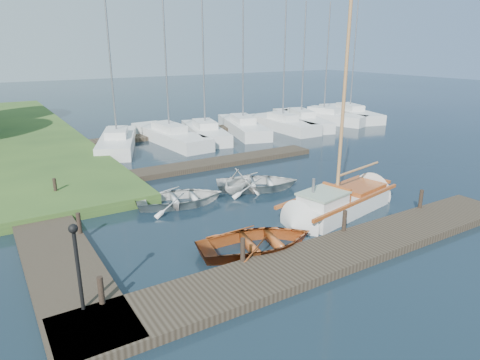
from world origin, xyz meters
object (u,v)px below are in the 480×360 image
tender_c (258,181)px  marina_boat_5 (301,119)px  mooring_post_0 (101,290)px  mooring_post_3 (421,199)px  marina_boat_4 (283,123)px  mooring_post_1 (243,250)px  marina_boat_7 (350,113)px  tender_a (180,196)px  marina_boat_2 (205,131)px  marina_boat_6 (324,116)px  mooring_post_5 (55,187)px  mooring_post_2 (344,221)px  tender_b (239,179)px  marina_boat_3 (243,126)px  dinghy (257,239)px  marina_boat_0 (117,141)px  mooring_post_4 (79,223)px  marina_boat_1 (169,135)px  sailboat (341,204)px  lamp_post (77,256)px

tender_c → marina_boat_5: marina_boat_5 is taller
mooring_post_0 → tender_c: mooring_post_0 is taller
mooring_post_3 → marina_boat_4: (6.64, 18.45, -0.12)m
mooring_post_0 → mooring_post_1: size_ratio=1.00×
mooring_post_0 → marina_boat_5: 29.95m
marina_boat_4 → marina_boat_7: (9.25, 1.24, -0.00)m
mooring_post_3 → marina_boat_4: 19.61m
tender_a → marina_boat_7: size_ratio=0.34×
marina_boat_2 → marina_boat_6: (12.86, 0.67, -0.01)m
mooring_post_5 → marina_boat_2: size_ratio=0.07×
marina_boat_4 → marina_boat_7: bearing=-82.0°
mooring_post_2 → marina_boat_2: 19.09m
mooring_post_5 → marina_boat_4: marina_boat_4 is taller
marina_boat_6 → marina_boat_4: bearing=80.2°
mooring_post_3 → tender_c: bearing=122.2°
tender_b → marina_boat_3: (8.20, 12.66, -0.11)m
mooring_post_5 → marina_boat_6: marina_boat_6 is taller
dinghy → marina_boat_6: size_ratio=0.40×
mooring_post_3 → marina_boat_0: marina_boat_0 is taller
marina_boat_2 → marina_boat_5: marina_boat_2 is taller
marina_boat_4 → mooring_post_2: bearing=149.2°
mooring_post_4 → mooring_post_1: bearing=-51.3°
mooring_post_0 → marina_boat_0: size_ratio=0.08×
mooring_post_1 → mooring_post_4: 6.40m
marina_boat_0 → mooring_post_1: bearing=-163.7°
tender_c → marina_boat_4: size_ratio=0.36×
mooring_post_5 → tender_b: tender_b is taller
mooring_post_0 → tender_c: size_ratio=0.19×
mooring_post_4 → tender_a: 4.95m
mooring_post_5 → mooring_post_1: bearing=-68.2°
dinghy → marina_boat_5: 25.28m
marina_boat_3 → marina_boat_6: size_ratio=1.05×
mooring_post_4 → mooring_post_5: same height
tender_a → marina_boat_2: (7.61, 12.22, 0.16)m
dinghy → marina_boat_7: marina_boat_7 is taller
tender_c → marina_boat_4: marina_boat_4 is taller
dinghy → marina_boat_7: (23.76, 18.85, 0.13)m
tender_c → marina_boat_1: marina_boat_1 is taller
mooring_post_0 → dinghy: (5.64, 0.84, -0.26)m
marina_boat_0 → marina_boat_5: bearing=-67.8°
mooring_post_1 → tender_a: 6.53m
marina_boat_5 → mooring_post_4: bearing=139.5°
mooring_post_2 → marina_boat_3: 20.67m
tender_a → sailboat: bearing=-115.8°
marina_boat_1 → lamp_post: bearing=147.0°
tender_b → marina_boat_6: marina_boat_6 is taller
tender_a → marina_boat_5: size_ratio=0.38×
tender_a → marina_boat_5: bearing=-41.9°
marina_boat_2 → marina_boat_4: (7.32, -0.25, -0.00)m
mooring_post_1 → marina_boat_7: (24.90, 19.69, -0.13)m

